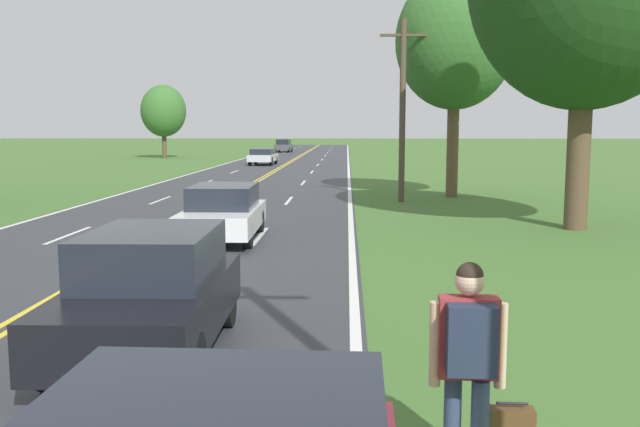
% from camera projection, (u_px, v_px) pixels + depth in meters
% --- Properties ---
extents(hitchhiker_person, '(0.62, 0.44, 1.81)m').
position_uv_depth(hitchhiker_person, '(469.00, 350.00, 5.38)').
color(hitchhiker_person, '#38476B').
rests_on(hitchhiker_person, ground).
extents(utility_pole_midground, '(1.80, 0.24, 7.02)m').
position_uv_depth(utility_pole_midground, '(402.00, 108.00, 26.23)').
color(utility_pole_midground, brown).
rests_on(utility_pole_midground, ground).
extents(tree_left_verge, '(4.35, 4.35, 7.08)m').
position_uv_depth(tree_left_verge, '(163.00, 111.00, 65.57)').
color(tree_left_verge, brown).
rests_on(tree_left_verge, ground).
extents(tree_behind_sign, '(4.90, 4.90, 9.26)m').
position_uv_depth(tree_behind_sign, '(455.00, 41.00, 27.73)').
color(tree_behind_sign, brown).
rests_on(tree_behind_sign, ground).
extents(car_black_sedan_approaching, '(1.83, 3.97, 1.58)m').
position_uv_depth(car_black_sedan_approaching, '(151.00, 292.00, 8.59)').
color(car_black_sedan_approaching, black).
rests_on(car_black_sedan_approaching, ground).
extents(car_white_sedan_mid_near, '(1.88, 4.18, 1.41)m').
position_uv_depth(car_white_sedan_mid_near, '(223.00, 212.00, 17.48)').
color(car_white_sedan_mid_near, black).
rests_on(car_white_sedan_mid_near, ground).
extents(car_silver_hatchback_mid_far, '(2.03, 4.31, 1.29)m').
position_uv_depth(car_silver_hatchback_mid_far, '(263.00, 156.00, 53.77)').
color(car_silver_hatchback_mid_far, black).
rests_on(car_silver_hatchback_mid_far, ground).
extents(car_dark_grey_sedan_receding, '(1.97, 4.62, 1.58)m').
position_uv_depth(car_dark_grey_sedan_receding, '(284.00, 146.00, 83.28)').
color(car_dark_grey_sedan_receding, black).
rests_on(car_dark_grey_sedan_receding, ground).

